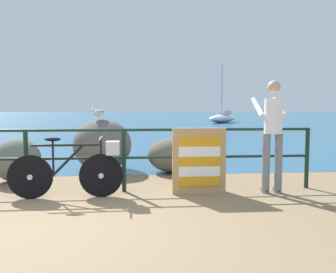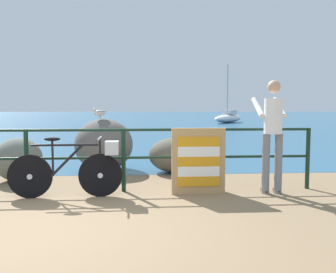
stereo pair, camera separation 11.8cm
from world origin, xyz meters
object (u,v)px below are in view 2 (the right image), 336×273
at_px(person_at_railing, 272,131).
at_px(breakwater_boulder_right, 175,155).
at_px(breakwater_boulder_left, 19,159).
at_px(sailboat, 228,118).
at_px(folded_deckchair_stack, 198,161).
at_px(bicycle, 75,167).
at_px(breakwater_boulder_main, 104,145).
at_px(seagull, 100,112).

xyz_separation_m(person_at_railing, breakwater_boulder_right, (-1.36, 1.93, -0.63)).
bearing_deg(breakwater_boulder_right, breakwater_boulder_left, -166.64).
bearing_deg(sailboat, folded_deckchair_stack, 24.23).
bearing_deg(folded_deckchair_stack, sailboat, 75.77).
bearing_deg(bicycle, breakwater_boulder_main, 83.99).
bearing_deg(sailboat, breakwater_boulder_left, 16.69).
distance_m(person_at_railing, breakwater_boulder_right, 2.45).
distance_m(breakwater_boulder_right, sailboat, 23.99).
height_order(breakwater_boulder_left, sailboat, sailboat).
bearing_deg(breakwater_boulder_left, seagull, 34.63).
bearing_deg(seagull, breakwater_boulder_right, 141.51).
bearing_deg(person_at_railing, sailboat, -10.09).
bearing_deg(breakwater_boulder_main, person_at_railing, -38.24).
xyz_separation_m(bicycle, breakwater_boulder_right, (1.69, 2.00, -0.10)).
xyz_separation_m(folded_deckchair_stack, seagull, (-1.78, 2.16, 0.73)).
relative_size(person_at_railing, folded_deckchair_stack, 1.71).
height_order(breakwater_boulder_main, seagull, seagull).
relative_size(person_at_railing, breakwater_boulder_right, 1.60).
bearing_deg(sailboat, person_at_railing, 26.78).
height_order(person_at_railing, folded_deckchair_stack, person_at_railing).
xyz_separation_m(breakwater_boulder_left, breakwater_boulder_right, (2.97, 0.70, -0.04)).
xyz_separation_m(bicycle, person_at_railing, (3.05, 0.07, 0.53)).
distance_m(breakwater_boulder_main, seagull, 0.71).
distance_m(seagull, sailboat, 24.25).
distance_m(bicycle, breakwater_boulder_main, 2.34).
xyz_separation_m(bicycle, seagull, (0.10, 2.25, 0.79)).
bearing_deg(breakwater_boulder_left, person_at_railing, -15.84).
bearing_deg(breakwater_boulder_main, seagull, -128.73).
xyz_separation_m(person_at_railing, breakwater_boulder_main, (-2.88, 2.27, -0.44)).
bearing_deg(breakwater_boulder_left, sailboat, 68.23).
distance_m(folded_deckchair_stack, seagull, 2.89).
bearing_deg(breakwater_boulder_right, bicycle, -130.19).
distance_m(breakwater_boulder_main, breakwater_boulder_left, 1.79).
bearing_deg(person_at_railing, breakwater_boulder_right, 36.78).
height_order(person_at_railing, breakwater_boulder_left, person_at_railing).
distance_m(breakwater_boulder_main, sailboat, 24.13).
relative_size(person_at_railing, breakwater_boulder_left, 2.01).
height_order(bicycle, sailboat, sailboat).
height_order(breakwater_boulder_right, seagull, seagull).
height_order(breakwater_boulder_main, breakwater_boulder_right, breakwater_boulder_main).
xyz_separation_m(seagull, sailboat, (8.12, 22.83, -0.83)).
xyz_separation_m(bicycle, breakwater_boulder_left, (-1.28, 1.30, -0.06)).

